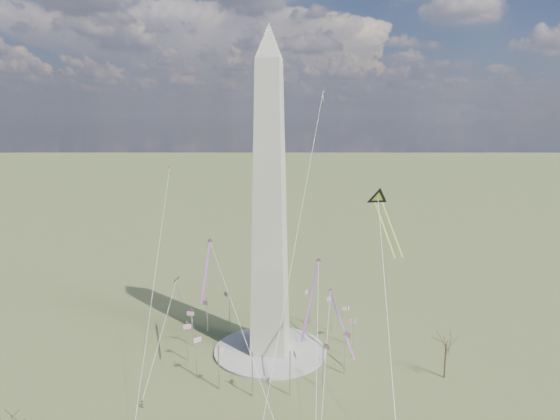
% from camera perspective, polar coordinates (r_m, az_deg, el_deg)
% --- Properties ---
extents(ground, '(2000.00, 2000.00, 0.00)m').
position_cam_1_polar(ground, '(166.86, -1.13, -15.88)').
color(ground, '#435128').
rests_on(ground, ground).
extents(plaza, '(36.00, 36.00, 0.80)m').
position_cam_1_polar(plaza, '(166.68, -1.13, -15.76)').
color(plaza, '#9F9E91').
rests_on(plaza, ground).
extents(washington_monument, '(15.56, 15.56, 100.00)m').
position_cam_1_polar(washington_monument, '(151.47, -1.20, 0.54)').
color(washington_monument, '#B1A994').
rests_on(washington_monument, plaza).
extents(flagpole_ring, '(54.40, 54.40, 13.00)m').
position_cam_1_polar(flagpole_ring, '(163.71, -1.14, -13.61)').
color(flagpole_ring, silver).
rests_on(flagpole_ring, ground).
extents(tree_near, '(8.87, 8.87, 15.52)m').
position_cam_1_polar(tree_near, '(155.24, 18.49, -14.09)').
color(tree_near, '#48342C').
rests_on(tree_near, ground).
extents(tree_far, '(6.75, 6.75, 11.81)m').
position_cam_1_polar(tree_far, '(134.87, -28.72, -20.20)').
color(tree_far, '#48342C').
rests_on(tree_far, ground).
extents(person_west, '(1.00, 0.82, 1.89)m').
position_cam_1_polar(person_west, '(143.90, -15.49, -20.58)').
color(person_west, gray).
rests_on(person_west, ground).
extents(kite_delta_black, '(11.32, 21.24, 17.34)m').
position_cam_1_polar(kite_delta_black, '(156.14, 11.25, 1.02)').
color(kite_delta_black, black).
rests_on(kite_delta_black, ground).
extents(kite_diamond_purple, '(2.08, 2.97, 8.73)m').
position_cam_1_polar(kite_diamond_purple, '(165.48, -11.68, -8.06)').
color(kite_diamond_purple, navy).
rests_on(kite_diamond_purple, ground).
extents(kite_streamer_left, '(3.62, 24.12, 16.56)m').
position_cam_1_polar(kite_streamer_left, '(146.22, 3.83, -8.66)').
color(kite_streamer_left, red).
rests_on(kite_streamer_left, ground).
extents(kite_streamer_mid, '(4.55, 19.76, 13.64)m').
position_cam_1_polar(kite_streamer_mid, '(149.13, -8.34, -5.96)').
color(kite_streamer_mid, red).
rests_on(kite_streamer_mid, ground).
extents(kite_streamer_right, '(10.13, 20.60, 15.09)m').
position_cam_1_polar(kite_streamer_right, '(163.37, 6.67, -11.67)').
color(kite_streamer_right, red).
rests_on(kite_streamer_right, ground).
extents(kite_small_red, '(1.25, 1.90, 4.13)m').
position_cam_1_polar(kite_small_red, '(198.90, -12.48, 4.68)').
color(kite_small_red, red).
rests_on(kite_small_red, ground).
extents(kite_small_white, '(1.12, 1.81, 4.15)m').
position_cam_1_polar(kite_small_white, '(185.64, 4.94, 13.15)').
color(kite_small_white, white).
rests_on(kite_small_white, ground).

